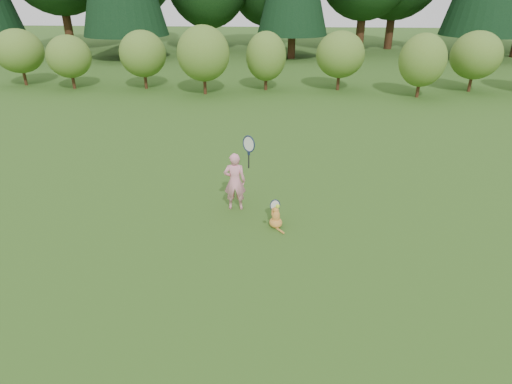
# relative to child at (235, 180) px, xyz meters

# --- Properties ---
(ground) EXTENTS (100.00, 100.00, 0.00)m
(ground) POSITION_rel_child_xyz_m (0.28, -1.42, -0.66)
(ground) COLOR #335317
(ground) RESTS_ON ground
(shrub_row) EXTENTS (28.00, 3.00, 2.80)m
(shrub_row) POSITION_rel_child_xyz_m (0.28, 11.58, 0.74)
(shrub_row) COLOR #597424
(shrub_row) RESTS_ON ground
(child) EXTENTS (0.69, 0.42, 1.88)m
(child) POSITION_rel_child_xyz_m (0.00, 0.00, 0.00)
(child) COLOR pink
(child) RESTS_ON ground
(cat) EXTENTS (0.36, 0.58, 0.59)m
(cat) POSITION_rel_child_xyz_m (0.87, -0.70, -0.43)
(cat) COLOR orange
(cat) RESTS_ON ground
(tennis_ball) EXTENTS (0.08, 0.08, 0.08)m
(tennis_ball) POSITION_rel_child_xyz_m (0.91, -1.43, 0.16)
(tennis_ball) COLOR #B9ED1B
(tennis_ball) RESTS_ON ground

